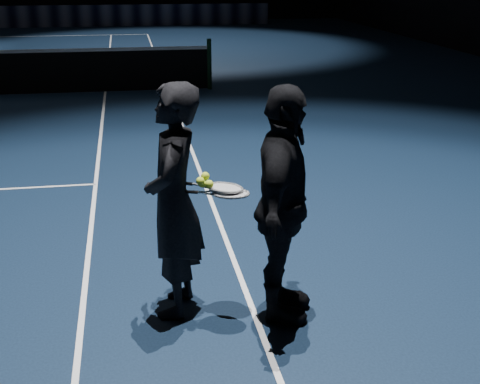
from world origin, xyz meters
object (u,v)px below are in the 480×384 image
at_px(tennis_balls, 206,182).
at_px(player_b, 283,206).
at_px(racket_lower, 231,193).
at_px(player_a, 174,202).
at_px(racket_upper, 225,188).

bearing_deg(tennis_balls, player_b, -16.48).
bearing_deg(player_b, racket_lower, 94.12).
distance_m(racket_lower, tennis_balls, 0.21).
xyz_separation_m(player_b, racket_lower, (-0.38, 0.11, 0.09)).
relative_size(player_a, racket_lower, 2.76).
distance_m(player_b, racket_lower, 0.41).
bearing_deg(player_a, player_b, 87.83).
bearing_deg(racket_lower, tennis_balls, 178.53).
height_order(player_b, racket_upper, player_b).
distance_m(player_a, racket_upper, 0.42).
height_order(player_a, racket_upper, player_a).
xyz_separation_m(player_a, player_b, (0.82, -0.23, 0.00)).
bearing_deg(racket_upper, tennis_balls, -170.43).
xyz_separation_m(racket_lower, tennis_balls, (-0.19, 0.06, 0.09)).
height_order(player_a, tennis_balls, player_a).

